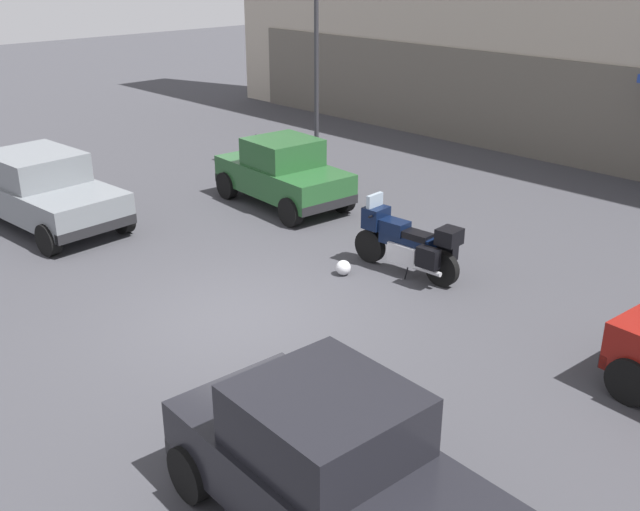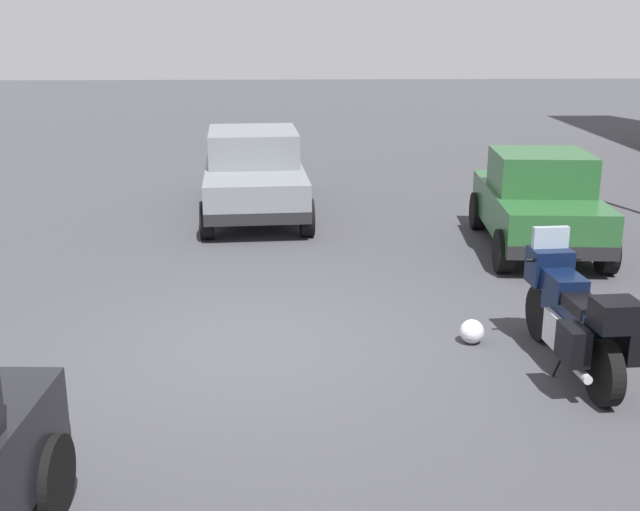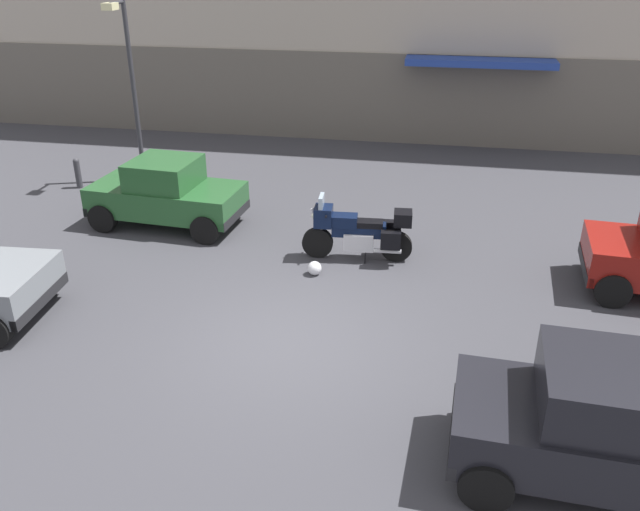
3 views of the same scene
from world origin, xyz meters
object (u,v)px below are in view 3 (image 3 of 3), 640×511
object	(u,v)px
car_wagon_end	(615,427)
helmet	(315,268)
motorcycle	(359,231)
car_compact_side	(166,193)
streetlamp_curbside	(129,75)
bollard_curbside	(78,172)

from	to	relation	value
car_wagon_end	helmet	bearing A→B (deg)	136.90
motorcycle	car_compact_side	world-z (taller)	car_compact_side
car_compact_side	car_wagon_end	distance (m)	10.60
car_compact_side	streetlamp_curbside	size ratio (longest dim) A/B	0.76
car_wagon_end	bollard_curbside	xyz separation A→B (m)	(-11.65, 8.54, -0.38)
motorcycle	car_wagon_end	distance (m)	6.73
helmet	car_wagon_end	size ratio (longest dim) A/B	0.07
car_compact_side	streetlamp_curbside	bearing A→B (deg)	-50.45
motorcycle	car_wagon_end	world-z (taller)	car_wagon_end
car_wagon_end	car_compact_side	bearing A→B (deg)	144.78
motorcycle	car_compact_side	xyz separation A→B (m)	(-4.56, 1.00, 0.15)
car_compact_side	bollard_curbside	bearing A→B (deg)	-25.90
car_wagon_end	bollard_curbside	world-z (taller)	car_wagon_end
car_compact_side	motorcycle	bearing A→B (deg)	172.13
car_wagon_end	streetlamp_curbside	distance (m)	13.97
bollard_curbside	car_wagon_end	bearing A→B (deg)	-36.24
helmet	streetlamp_curbside	xyz separation A→B (m)	(-5.70, 4.58, 2.73)
car_compact_side	bollard_curbside	xyz separation A→B (m)	(-3.34, 1.96, -0.34)
motorcycle	bollard_curbside	xyz separation A→B (m)	(-7.89, 2.95, -0.19)
helmet	streetlamp_curbside	bearing A→B (deg)	141.23
car_compact_side	car_wagon_end	size ratio (longest dim) A/B	0.90
car_wagon_end	bollard_curbside	bearing A→B (deg)	146.92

